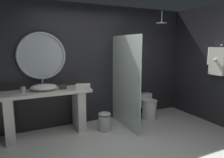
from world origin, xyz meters
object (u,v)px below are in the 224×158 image
Objects in this scene: tissue_box at (63,87)px; round_wall_mirror at (42,56)px; tumbler_cup at (23,90)px; waste_bin at (105,121)px; rain_shower_head at (162,22)px; vessel_sink at (44,87)px; toilet at (147,106)px; folded_hand_towel at (83,87)px; hanging_bathrobe at (218,60)px.

round_wall_mirror is at bearing 138.55° from tissue_box.
tumbler_cup reaches higher than waste_bin.
tumbler_cup is 0.37× the size of rain_shower_head.
waste_bin is at bearing -21.09° from tissue_box.
vessel_sink is 1.79× the size of rain_shower_head.
vessel_sink is 1.28× the size of waste_bin.
toilet is at bearing -7.63° from round_wall_mirror.
rain_shower_head reaches higher than folded_hand_towel.
tissue_box is 0.35× the size of waste_bin.
hanging_bathrobe is (0.72, -0.98, -0.82)m from rain_shower_head.
folded_hand_towel is (0.71, -0.22, -0.01)m from vessel_sink.
rain_shower_head is (2.63, -0.35, 0.72)m from round_wall_mirror.
waste_bin is at bearing -17.33° from vessel_sink.
rain_shower_head is at bearing -1.69° from tumbler_cup.
vessel_sink is 0.35m from tissue_box.
round_wall_mirror reaches higher than folded_hand_towel.
round_wall_mirror is 3.35× the size of rain_shower_head.
hanging_bathrobe reaches higher than vessel_sink.
tumbler_cup is at bearing 178.97° from toilet.
folded_hand_towel is (-2.67, 0.87, -0.49)m from hanging_bathrobe.
tumbler_cup is 0.76× the size of tissue_box.
tissue_box is 0.39m from folded_hand_towel.
waste_bin is (1.09, -0.58, -1.33)m from round_wall_mirror.
round_wall_mirror is 2.39× the size of waste_bin.
tumbler_cup reaches higher than tissue_box.
round_wall_mirror is (0.02, 0.24, 0.58)m from vessel_sink.
tissue_box is at bearing 161.04° from hanging_bathrobe.
tissue_box reaches higher than waste_bin.
hanging_bathrobe is at bearing -44.85° from toilet.
tumbler_cup is at bearing -175.91° from vessel_sink.
tissue_box is 2.10m from toilet.
round_wall_mirror is 1.68× the size of toilet.
tissue_box is (0.71, -0.03, -0.01)m from tumbler_cup.
rain_shower_head is (3.02, -0.09, 1.31)m from tumbler_cup.
tissue_box is 1.09m from waste_bin.
hanging_bathrobe is at bearing -53.54° from rain_shower_head.
toilet is 2.02× the size of folded_hand_towel.
folded_hand_towel is (0.36, -0.16, 0.01)m from tissue_box.
waste_bin is 0.84m from folded_hand_towel.
hanging_bathrobe is 2.85m from folded_hand_towel.
waste_bin is (-1.25, -0.27, -0.08)m from toilet.
tumbler_cup is at bearing -145.70° from round_wall_mirror.
round_wall_mirror reaches higher than waste_bin.
rain_shower_head is at bearing 126.46° from hanging_bathrobe.
tissue_box is 2.66m from rain_shower_head.
hanging_bathrobe is 1.15× the size of toilet.
toilet is (2.33, -0.31, -1.25)m from round_wall_mirror.
rain_shower_head is 0.43× the size of hanging_bathrobe.
waste_bin is (0.76, -0.29, -0.72)m from tissue_box.
folded_hand_towel is at bearing -33.54° from round_wall_mirror.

